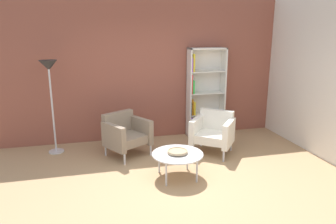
% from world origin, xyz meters
% --- Properties ---
extents(ground_plane, '(8.32, 8.32, 0.00)m').
position_xyz_m(ground_plane, '(0.00, 0.00, 0.00)').
color(ground_plane, tan).
extents(brick_back_panel, '(6.40, 0.12, 2.90)m').
position_xyz_m(brick_back_panel, '(0.00, 2.46, 1.45)').
color(brick_back_panel, brown).
rests_on(brick_back_panel, ground_plane).
extents(plaster_right_partition, '(0.12, 5.20, 2.90)m').
position_xyz_m(plaster_right_partition, '(2.86, 0.60, 1.45)').
color(plaster_right_partition, silver).
rests_on(plaster_right_partition, ground_plane).
extents(bookshelf_tall, '(0.80, 0.30, 1.90)m').
position_xyz_m(bookshelf_tall, '(1.15, 2.26, 0.90)').
color(bookshelf_tall, silver).
rests_on(bookshelf_tall, ground_plane).
extents(coffee_table_low, '(0.80, 0.80, 0.40)m').
position_xyz_m(coffee_table_low, '(0.06, 0.37, 0.37)').
color(coffee_table_low, silver).
rests_on(coffee_table_low, ground_plane).
extents(decorative_bowl, '(0.32, 0.32, 0.05)m').
position_xyz_m(decorative_bowl, '(0.06, 0.37, 0.43)').
color(decorative_bowl, tan).
rests_on(decorative_bowl, coffee_table_low).
extents(armchair_by_bookshelf, '(0.95, 0.94, 0.78)m').
position_xyz_m(armchair_by_bookshelf, '(0.99, 1.23, 0.41)').
color(armchair_by_bookshelf, white).
rests_on(armchair_by_bookshelf, ground_plane).
extents(armchair_near_window, '(0.93, 0.91, 0.78)m').
position_xyz_m(armchair_near_window, '(-0.62, 1.51, 0.41)').
color(armchair_near_window, gray).
rests_on(armchair_near_window, ground_plane).
extents(floor_lamp_torchiere, '(0.32, 0.32, 1.74)m').
position_xyz_m(floor_lamp_torchiere, '(-1.89, 1.96, 1.45)').
color(floor_lamp_torchiere, silver).
rests_on(floor_lamp_torchiere, ground_plane).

